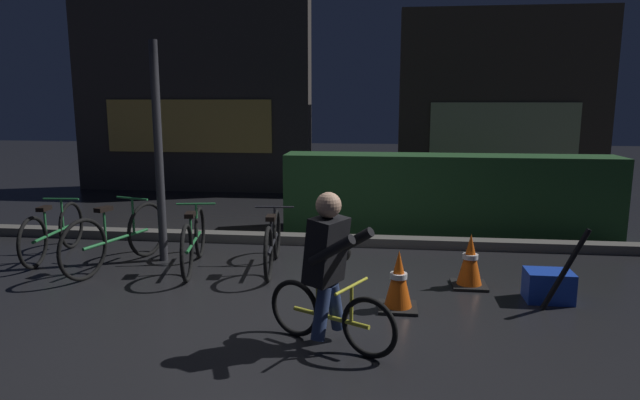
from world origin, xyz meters
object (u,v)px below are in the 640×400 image
at_px(parked_bike_leftmost, 53,232).
at_px(traffic_cone_near, 398,281).
at_px(parked_bike_center_right, 273,242).
at_px(blue_crate, 548,286).
at_px(closed_umbrella, 565,270).
at_px(cyclist, 330,269).
at_px(street_post, 159,154).
at_px(parked_bike_center_left, 194,241).
at_px(parked_bike_left_mid, 117,238).
at_px(traffic_cone_far, 470,261).

relative_size(parked_bike_leftmost, traffic_cone_near, 2.70).
height_order(parked_bike_center_right, blue_crate, parked_bike_center_right).
relative_size(traffic_cone_near, closed_umbrella, 0.67).
height_order(parked_bike_leftmost, cyclist, cyclist).
height_order(blue_crate, cyclist, cyclist).
relative_size(street_post, parked_bike_center_left, 1.68).
relative_size(parked_bike_left_mid, blue_crate, 3.77).
bearing_deg(parked_bike_left_mid, cyclist, -107.53).
bearing_deg(blue_crate, parked_bike_leftmost, 171.53).
relative_size(parked_bike_left_mid, traffic_cone_near, 2.91).
xyz_separation_m(parked_bike_leftmost, blue_crate, (5.69, -0.85, -0.17)).
distance_m(parked_bike_left_mid, cyclist, 3.22).
distance_m(parked_bike_center_left, blue_crate, 3.85).
distance_m(parked_bike_left_mid, parked_bike_center_right, 1.82).
bearing_deg(traffic_cone_near, parked_bike_left_mid, 163.65).
relative_size(parked_bike_leftmost, cyclist, 1.23).
height_order(traffic_cone_far, closed_umbrella, closed_umbrella).
bearing_deg(parked_bike_left_mid, closed_umbrella, -83.32).
xyz_separation_m(parked_bike_left_mid, traffic_cone_near, (3.23, -0.95, -0.08)).
bearing_deg(parked_bike_center_right, street_post, 76.45).
bearing_deg(street_post, parked_bike_center_right, -7.98).
xyz_separation_m(traffic_cone_near, blue_crate, (1.46, 0.40, -0.12)).
bearing_deg(parked_bike_center_left, cyclist, -146.76).
bearing_deg(parked_bike_center_left, traffic_cone_near, -124.04).
bearing_deg(parked_bike_left_mid, street_post, -33.08).
bearing_deg(parked_bike_center_left, street_post, 49.56).
relative_size(traffic_cone_far, closed_umbrella, 0.67).
relative_size(parked_bike_center_right, traffic_cone_near, 2.65).
relative_size(parked_bike_center_left, traffic_cone_far, 2.74).
height_order(traffic_cone_near, blue_crate, traffic_cone_near).
bearing_deg(closed_umbrella, parked_bike_center_left, 165.44).
relative_size(traffic_cone_near, cyclist, 0.46).
bearing_deg(street_post, parked_bike_leftmost, -177.79).
xyz_separation_m(parked_bike_leftmost, traffic_cone_far, (4.98, -0.51, -0.05)).
distance_m(street_post, parked_bike_left_mid, 1.10).
xyz_separation_m(traffic_cone_far, blue_crate, (0.71, -0.34, -0.12)).
xyz_separation_m(parked_bike_center_left, traffic_cone_far, (3.09, -0.28, -0.06)).
bearing_deg(traffic_cone_near, traffic_cone_far, 44.16).
relative_size(parked_bike_center_right, cyclist, 1.21).
relative_size(parked_bike_leftmost, closed_umbrella, 1.81).
xyz_separation_m(traffic_cone_far, cyclist, (-1.32, -1.57, 0.35)).
xyz_separation_m(parked_bike_center_right, cyclist, (0.86, -1.94, 0.31)).
distance_m(street_post, traffic_cone_far, 3.77).
height_order(traffic_cone_near, closed_umbrella, closed_umbrella).
xyz_separation_m(street_post, traffic_cone_near, (2.83, -1.30, -1.04)).
xyz_separation_m(parked_bike_leftmost, cyclist, (3.66, -2.08, 0.30)).
bearing_deg(blue_crate, parked_bike_center_left, 170.77).
bearing_deg(blue_crate, street_post, 168.15).
bearing_deg(parked_bike_center_left, closed_umbrella, -113.15).
bearing_deg(closed_umbrella, parked_bike_center_right, 160.18).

